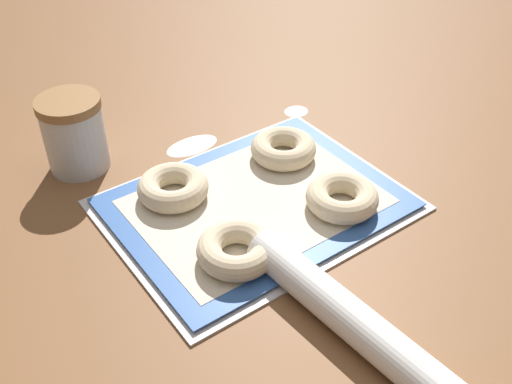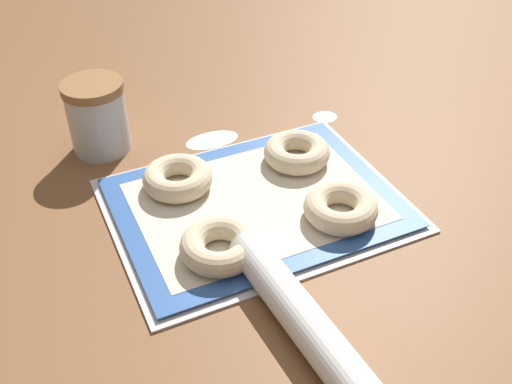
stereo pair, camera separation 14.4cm
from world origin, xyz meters
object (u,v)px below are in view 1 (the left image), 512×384
(bagel_front_right, at_px, (342,197))
(flour_canister, at_px, (74,134))
(bagel_back_right, at_px, (283,148))
(baking_tray, at_px, (256,204))
(bagel_front_left, at_px, (237,249))
(rolling_pin, at_px, (346,315))
(bagel_back_left, at_px, (173,187))

(bagel_front_right, height_order, flour_canister, flour_canister)
(bagel_back_right, height_order, flour_canister, flour_canister)
(bagel_front_right, height_order, bagel_back_right, same)
(baking_tray, distance_m, bagel_front_left, 0.14)
(flour_canister, xyz_separation_m, rolling_pin, (0.13, -0.54, -0.04))
(bagel_back_left, height_order, flour_canister, flour_canister)
(bagel_back_left, bearing_deg, baking_tray, -41.21)
(baking_tray, relative_size, bagel_front_left, 3.99)
(bagel_front_left, distance_m, rolling_pin, 0.18)
(bagel_back_left, bearing_deg, bagel_back_right, -4.29)
(bagel_back_left, relative_size, rolling_pin, 0.26)
(flour_canister, bearing_deg, bagel_back_right, -34.22)
(bagel_back_left, distance_m, flour_canister, 0.21)
(bagel_front_left, relative_size, bagel_back_right, 1.00)
(rolling_pin, bearing_deg, bagel_front_left, 104.53)
(baking_tray, bearing_deg, flour_canister, 123.93)
(baking_tray, bearing_deg, bagel_front_right, -41.59)
(flour_canister, relative_size, rolling_pin, 0.30)
(bagel_front_right, xyz_separation_m, bagel_back_left, (-0.20, 0.18, 0.00))
(bagel_front_right, bearing_deg, bagel_front_left, -179.91)
(bagel_back_left, relative_size, bagel_back_right, 1.00)
(bagel_front_right, distance_m, rolling_pin, 0.24)
(rolling_pin, bearing_deg, bagel_back_right, 64.13)
(baking_tray, xyz_separation_m, rolling_pin, (-0.05, -0.27, 0.02))
(bagel_back_right, bearing_deg, bagel_front_left, -142.37)
(bagel_front_right, xyz_separation_m, rolling_pin, (-0.16, -0.18, -0.00))
(baking_tray, xyz_separation_m, bagel_front_left, (-0.10, -0.09, 0.03))
(bagel_front_left, distance_m, bagel_back_right, 0.27)
(flour_canister, height_order, rolling_pin, flour_canister)
(bagel_front_right, distance_m, bagel_back_left, 0.27)
(baking_tray, xyz_separation_m, flour_canister, (-0.18, 0.27, 0.06))
(bagel_front_left, height_order, bagel_back_right, same)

